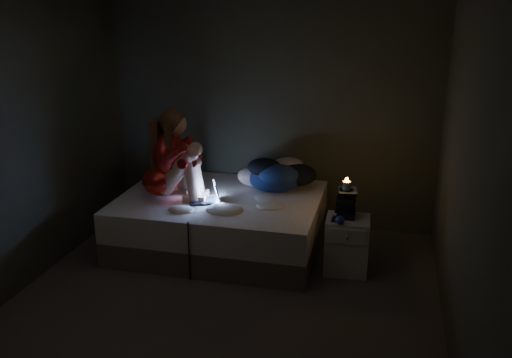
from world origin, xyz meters
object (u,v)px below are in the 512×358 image
(woman, at_px, (160,154))
(candle, at_px, (347,183))
(laptop, at_px, (204,192))
(bed, at_px, (221,221))
(nightstand, at_px, (347,245))
(phone, at_px, (335,219))

(woman, distance_m, candle, 1.84)
(laptop, bearing_deg, bed, 37.41)
(nightstand, bearing_deg, woman, 175.77)
(woman, xyz_separation_m, laptop, (0.45, -0.02, -0.35))
(woman, bearing_deg, candle, -7.16)
(bed, bearing_deg, woman, -162.90)
(laptop, bearing_deg, candle, -23.41)
(nightstand, distance_m, candle, 0.59)
(laptop, distance_m, phone, 1.31)
(woman, height_order, nightstand, woman)
(bed, relative_size, candle, 25.05)
(nightstand, bearing_deg, phone, -156.90)
(woman, distance_m, laptop, 0.57)
(laptop, bearing_deg, woman, 152.87)
(nightstand, bearing_deg, bed, 167.48)
(laptop, xyz_separation_m, phone, (1.30, -0.09, -0.12))
(woman, xyz_separation_m, phone, (1.76, -0.12, -0.47))
(bed, xyz_separation_m, laptop, (-0.11, -0.20, 0.38))
(laptop, height_order, candle, candle)
(bed, height_order, nightstand, bed)
(candle, bearing_deg, woman, 179.70)
(woman, relative_size, phone, 6.57)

